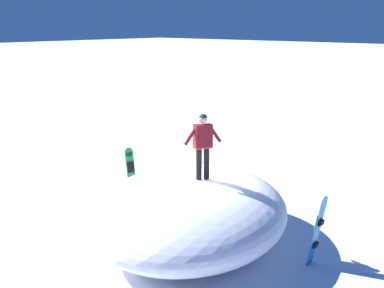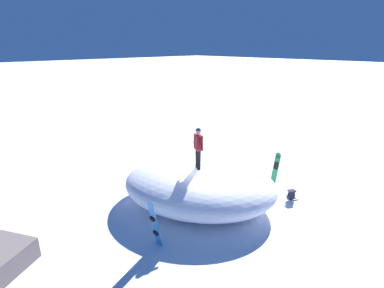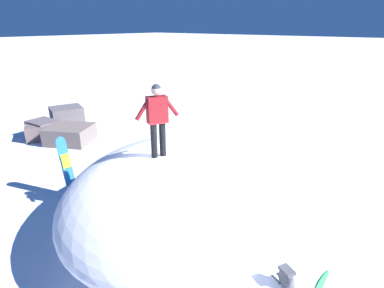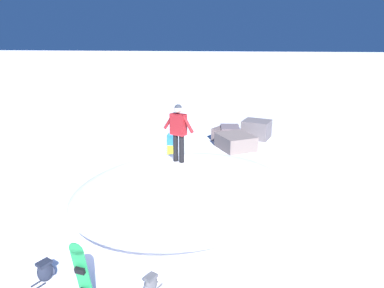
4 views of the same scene
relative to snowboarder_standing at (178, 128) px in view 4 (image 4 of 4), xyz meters
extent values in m
plane|color=white|center=(-0.49, 0.21, -2.64)|extent=(240.00, 240.00, 0.00)
ellipsoid|color=white|center=(-0.27, -0.18, -1.79)|extent=(7.16, 7.72, 1.69)
cylinder|color=black|center=(0.04, 0.09, -0.56)|extent=(0.14, 0.14, 0.78)
cylinder|color=black|center=(-0.04, -0.09, -0.56)|extent=(0.14, 0.14, 0.78)
cube|color=maroon|center=(0.00, 0.00, 0.11)|extent=(0.39, 0.48, 0.58)
sphere|color=beige|center=(0.00, 0.00, 0.54)|extent=(0.21, 0.21, 0.21)
cylinder|color=maroon|center=(0.13, 0.27, 0.17)|extent=(0.24, 0.37, 0.48)
cylinder|color=maroon|center=(-0.13, -0.27, 0.17)|extent=(0.24, 0.37, 0.48)
sphere|color=#333842|center=(0.00, 0.00, 0.56)|extent=(0.20, 0.20, 0.20)
cube|color=#2672BF|center=(2.70, 0.76, -1.85)|extent=(0.30, 0.29, 1.58)
cylinder|color=#2672BF|center=(2.84, 0.76, -1.06)|extent=(0.07, 0.28, 0.28)
cube|color=yellow|center=(2.72, 0.76, -1.57)|extent=(0.08, 0.24, 0.38)
cube|color=black|center=(2.80, 0.76, -1.57)|extent=(0.09, 0.19, 0.12)
cube|color=black|center=(2.70, 0.76, -2.13)|extent=(0.09, 0.19, 0.12)
cube|color=#1E8C47|center=(-3.88, 1.15, -1.91)|extent=(0.29, 0.33, 1.45)
cylinder|color=#1E8C47|center=(-3.99, 1.17, -1.19)|extent=(0.11, 0.30, 0.29)
cube|color=black|center=(-3.89, 1.15, -1.65)|extent=(0.10, 0.25, 0.35)
cube|color=black|center=(-3.96, 1.16, -1.65)|extent=(0.12, 0.20, 0.12)
ellipsoid|color=#4C4C51|center=(-3.19, 0.07, -2.45)|extent=(0.39, 0.34, 0.38)
cube|color=#4C4C51|center=(-3.19, 0.07, -2.29)|extent=(0.33, 0.29, 0.06)
cylinder|color=#4C4C51|center=(-3.05, -0.06, -2.62)|extent=(0.22, 0.13, 0.04)
cylinder|color=#4C4C51|center=(-3.00, 0.05, -2.62)|extent=(0.22, 0.13, 0.04)
ellipsoid|color=#1E2333|center=(-3.15, 2.38, -2.40)|extent=(0.42, 0.39, 0.48)
ellipsoid|color=#2B3144|center=(-3.01, 2.31, -2.47)|extent=(0.17, 0.22, 0.23)
cube|color=#1E2333|center=(-3.15, 2.38, -2.20)|extent=(0.35, 0.32, 0.06)
cylinder|color=#1E2333|center=(-3.28, 2.53, -2.62)|extent=(0.23, 0.14, 0.04)
cylinder|color=#1E2333|center=(-3.35, 2.41, -2.62)|extent=(0.23, 0.14, 0.04)
cube|color=#61545D|center=(8.10, -1.28, -2.30)|extent=(1.23, 1.02, 0.68)
cube|color=#71635F|center=(6.57, -1.59, -2.30)|extent=(2.12, 2.04, 0.67)
cube|color=#60595C|center=(8.52, -2.63, -2.18)|extent=(1.55, 1.63, 0.92)
cube|color=#675757|center=(7.89, -1.01, -2.33)|extent=(1.24, 1.31, 0.61)
camera|label=1|loc=(7.46, -8.94, 2.77)|focal=46.86mm
camera|label=2|loc=(7.31, 7.15, 3.56)|focal=27.09mm
camera|label=3|loc=(-4.66, 4.59, 1.82)|focal=29.53mm
camera|label=4|loc=(-8.90, -1.50, 2.37)|focal=32.23mm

